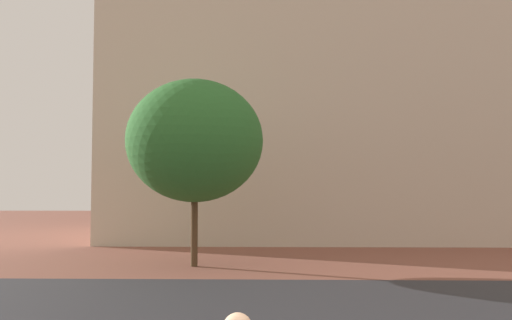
# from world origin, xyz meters

# --- Properties ---
(ground_plane) EXTENTS (120.00, 120.00, 0.00)m
(ground_plane) POSITION_xyz_m (0.00, 10.00, 0.00)
(ground_plane) COLOR brown
(street_asphalt_strip) EXTENTS (120.00, 8.11, 0.00)m
(street_asphalt_strip) POSITION_xyz_m (0.00, 9.26, 0.00)
(street_asphalt_strip) COLOR #2D2D33
(street_asphalt_strip) RESTS_ON ground_plane
(landmark_building) EXTENTS (23.06, 15.45, 34.65)m
(landmark_building) POSITION_xyz_m (3.13, 30.23, 9.47)
(landmark_building) COLOR beige
(landmark_building) RESTS_ON ground_plane
(tree_curb_far) EXTENTS (4.80, 4.80, 6.54)m
(tree_curb_far) POSITION_xyz_m (-2.24, 16.12, 4.37)
(tree_curb_far) COLOR #4C3823
(tree_curb_far) RESTS_ON ground_plane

